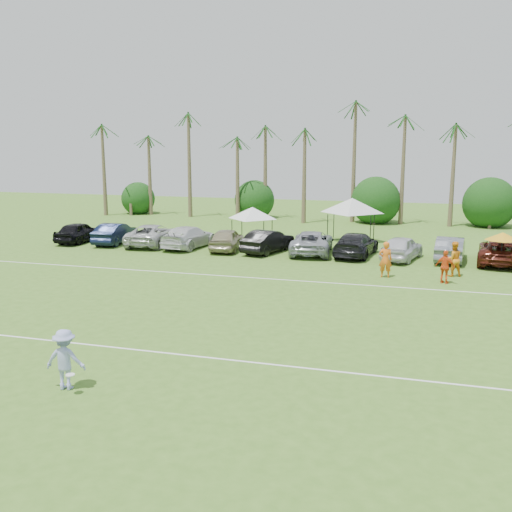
# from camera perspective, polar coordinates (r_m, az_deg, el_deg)

# --- Properties ---
(ground) EXTENTS (120.00, 120.00, 0.00)m
(ground) POSITION_cam_1_polar(r_m,az_deg,el_deg) (19.74, -16.06, -10.81)
(ground) COLOR #436E21
(ground) RESTS_ON ground
(field_lines) EXTENTS (80.00, 12.10, 0.01)m
(field_lines) POSITION_cam_1_polar(r_m,az_deg,el_deg) (26.46, -6.85, -4.83)
(field_lines) COLOR white
(field_lines) RESTS_ON ground
(palm_tree_0) EXTENTS (2.40, 2.40, 8.90)m
(palm_tree_0) POSITION_cam_1_polar(r_m,az_deg,el_deg) (62.28, -15.13, 10.89)
(palm_tree_0) COLOR brown
(palm_tree_0) RESTS_ON ground
(palm_tree_1) EXTENTS (2.40, 2.40, 9.90)m
(palm_tree_1) POSITION_cam_1_polar(r_m,az_deg,el_deg) (59.87, -10.98, 11.91)
(palm_tree_1) COLOR brown
(palm_tree_1) RESTS_ON ground
(palm_tree_2) EXTENTS (2.40, 2.40, 10.90)m
(palm_tree_2) POSITION_cam_1_polar(r_m,az_deg,el_deg) (57.81, -6.48, 12.93)
(palm_tree_2) COLOR brown
(palm_tree_2) RESTS_ON ground
(palm_tree_3) EXTENTS (2.40, 2.40, 11.90)m
(palm_tree_3) POSITION_cam_1_polar(r_m,az_deg,el_deg) (56.44, -2.63, 13.90)
(palm_tree_3) COLOR brown
(palm_tree_3) RESTS_ON ground
(palm_tree_4) EXTENTS (2.40, 2.40, 8.90)m
(palm_tree_4) POSITION_cam_1_polar(r_m,az_deg,el_deg) (55.22, 1.41, 11.29)
(palm_tree_4) COLOR brown
(palm_tree_4) RESTS_ON ground
(palm_tree_5) EXTENTS (2.40, 2.40, 9.90)m
(palm_tree_5) POSITION_cam_1_polar(r_m,az_deg,el_deg) (54.35, 5.59, 12.17)
(palm_tree_5) COLOR brown
(palm_tree_5) RESTS_ON ground
(palm_tree_6) EXTENTS (2.40, 2.40, 10.90)m
(palm_tree_6) POSITION_cam_1_polar(r_m,az_deg,el_deg) (53.78, 9.91, 12.99)
(palm_tree_6) COLOR brown
(palm_tree_6) RESTS_ON ground
(palm_tree_7) EXTENTS (2.40, 2.40, 11.90)m
(palm_tree_7) POSITION_cam_1_polar(r_m,az_deg,el_deg) (53.52, 14.32, 13.74)
(palm_tree_7) COLOR brown
(palm_tree_7) RESTS_ON ground
(palm_tree_8) EXTENTS (2.40, 2.40, 8.90)m
(palm_tree_8) POSITION_cam_1_polar(r_m,az_deg,el_deg) (53.49, 19.64, 10.68)
(palm_tree_8) COLOR brown
(palm_tree_8) RESTS_ON ground
(bush_tree_0) EXTENTS (4.00, 4.00, 4.00)m
(bush_tree_0) POSITION_cam_1_polar(r_m,az_deg,el_deg) (61.90, -12.00, 5.76)
(bush_tree_0) COLOR brown
(bush_tree_0) RESTS_ON ground
(bush_tree_1) EXTENTS (4.00, 4.00, 4.00)m
(bush_tree_1) POSITION_cam_1_polar(r_m,az_deg,el_deg) (56.97, -0.32, 5.56)
(bush_tree_1) COLOR brown
(bush_tree_1) RESTS_ON ground
(bush_tree_2) EXTENTS (4.00, 4.00, 4.00)m
(bush_tree_2) POSITION_cam_1_polar(r_m,az_deg,el_deg) (54.82, 11.86, 5.12)
(bush_tree_2) COLOR brown
(bush_tree_2) RESTS_ON ground
(bush_tree_3) EXTENTS (4.00, 4.00, 4.00)m
(bush_tree_3) POSITION_cam_1_polar(r_m,az_deg,el_deg) (55.00, 22.32, 4.55)
(bush_tree_3) COLOR brown
(bush_tree_3) RESTS_ON ground
(sideline_player_a) EXTENTS (0.78, 0.56, 2.01)m
(sideline_player_a) POSITION_cam_1_polar(r_m,az_deg,el_deg) (32.25, 12.82, -0.34)
(sideline_player_a) COLOR orange
(sideline_player_a) RESTS_ON ground
(sideline_player_b) EXTENTS (1.15, 1.02, 1.96)m
(sideline_player_b) POSITION_cam_1_polar(r_m,az_deg,el_deg) (33.55, 19.14, -0.28)
(sideline_player_b) COLOR orange
(sideline_player_b) RESTS_ON ground
(sideline_player_c) EXTENTS (1.13, 0.79, 1.78)m
(sideline_player_c) POSITION_cam_1_polar(r_m,az_deg,el_deg) (31.66, 18.40, -1.04)
(sideline_player_c) COLOR #E85319
(sideline_player_c) RESTS_ON ground
(canopy_tent_left) EXTENTS (3.81, 3.81, 3.09)m
(canopy_tent_left) POSITION_cam_1_polar(r_m,az_deg,el_deg) (42.91, -0.37, 4.92)
(canopy_tent_left) COLOR black
(canopy_tent_left) RESTS_ON ground
(canopy_tent_right) EXTENTS (4.78, 4.78, 3.88)m
(canopy_tent_right) POSITION_cam_1_polar(r_m,az_deg,el_deg) (43.47, 9.60, 5.74)
(canopy_tent_right) COLOR black
(canopy_tent_right) RESTS_ON ground
(market_umbrella) EXTENTS (2.00, 2.00, 2.23)m
(market_umbrella) POSITION_cam_1_polar(r_m,az_deg,el_deg) (36.11, 23.44, 1.83)
(market_umbrella) COLOR black
(market_umbrella) RESTS_ON ground
(frisbee_player) EXTENTS (1.30, 0.91, 1.85)m
(frisbee_player) POSITION_cam_1_polar(r_m,az_deg,el_deg) (18.15, -18.55, -9.78)
(frisbee_player) COLOR #9BA4DB
(frisbee_player) RESTS_ON ground
(parked_car_0) EXTENTS (1.85, 4.55, 1.55)m
(parked_car_0) POSITION_cam_1_polar(r_m,az_deg,el_deg) (45.00, -17.29, 2.30)
(parked_car_0) COLOR black
(parked_car_0) RESTS_ON ground
(parked_car_1) EXTENTS (1.95, 4.80, 1.55)m
(parked_car_1) POSITION_cam_1_polar(r_m,az_deg,el_deg) (43.62, -13.89, 2.22)
(parked_car_1) COLOR black
(parked_car_1) RESTS_ON ground
(parked_car_2) EXTENTS (3.07, 5.78, 1.55)m
(parked_car_2) POSITION_cam_1_polar(r_m,az_deg,el_deg) (42.36, -10.33, 2.11)
(parked_car_2) COLOR #BABABA
(parked_car_2) RESTS_ON ground
(parked_car_3) EXTENTS (2.82, 5.57, 1.55)m
(parked_car_3) POSITION_cam_1_polar(r_m,az_deg,el_deg) (40.99, -6.72, 1.92)
(parked_car_3) COLOR silver
(parked_car_3) RESTS_ON ground
(parked_car_4) EXTENTS (2.31, 4.71, 1.55)m
(parked_car_4) POSITION_cam_1_polar(r_m,az_deg,el_deg) (39.71, -2.92, 1.69)
(parked_car_4) COLOR #99906C
(parked_car_4) RESTS_ON ground
(parked_car_5) EXTENTS (2.89, 4.97, 1.55)m
(parked_car_5) POSITION_cam_1_polar(r_m,az_deg,el_deg) (38.87, 1.21, 1.49)
(parked_car_5) COLOR black
(parked_car_5) RESTS_ON ground
(parked_car_6) EXTENTS (3.08, 5.79, 1.55)m
(parked_car_6) POSITION_cam_1_polar(r_m,az_deg,el_deg) (38.60, 5.60, 1.38)
(parked_car_6) COLOR #9598A1
(parked_car_6) RESTS_ON ground
(parked_car_7) EXTENTS (2.80, 5.56, 1.55)m
(parked_car_7) POSITION_cam_1_polar(r_m,az_deg,el_deg) (38.21, 9.97, 1.16)
(parked_car_7) COLOR black
(parked_car_7) RESTS_ON ground
(parked_car_8) EXTENTS (2.90, 4.86, 1.55)m
(parked_car_8) POSITION_cam_1_polar(r_m,az_deg,el_deg) (37.53, 14.37, 0.81)
(parked_car_8) COLOR silver
(parked_car_8) RESTS_ON ground
(parked_car_9) EXTENTS (2.09, 4.84, 1.55)m
(parked_car_9) POSITION_cam_1_polar(r_m,az_deg,el_deg) (38.06, 18.84, 0.70)
(parked_car_9) COLOR slate
(parked_car_9) RESTS_ON ground
(parked_car_10) EXTENTS (3.19, 5.83, 1.55)m
(parked_car_10) POSITION_cam_1_polar(r_m,az_deg,el_deg) (38.21, 23.28, 0.43)
(parked_car_10) COLOR #541C14
(parked_car_10) RESTS_ON ground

